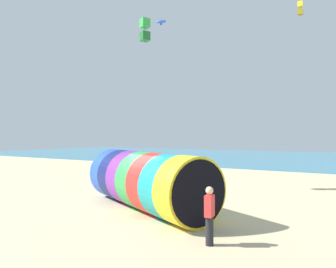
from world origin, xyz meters
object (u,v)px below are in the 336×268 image
object	(u,v)px
kite_green_box	(145,30)
bystander_near_water	(155,171)
kite_blue_parafoil	(161,22)
kite_yellow_box	(300,8)
kite_handler	(209,215)
giant_inflatable_tube	(146,180)

from	to	relation	value
kite_green_box	bystander_near_water	distance (m)	9.70
kite_blue_parafoil	kite_green_box	bearing A→B (deg)	-68.80
bystander_near_water	kite_blue_parafoil	bearing A→B (deg)	111.70
kite_yellow_box	kite_handler	bearing A→B (deg)	-91.37
kite_handler	kite_yellow_box	xyz separation A→B (m)	(0.43, 18.10, 12.93)
giant_inflatable_tube	kite_yellow_box	size ratio (longest dim) A/B	7.03
kite_handler	kite_blue_parafoil	size ratio (longest dim) A/B	2.02
kite_green_box	kite_yellow_box	bearing A→B (deg)	55.63
bystander_near_water	kite_yellow_box	bearing A→B (deg)	43.83
kite_yellow_box	bystander_near_water	world-z (taller)	kite_yellow_box
kite_yellow_box	kite_green_box	xyz separation A→B (m)	(-7.66, -11.20, -3.85)
giant_inflatable_tube	bystander_near_water	distance (m)	8.02
kite_yellow_box	bystander_near_water	xyz separation A→B (m)	(-8.73, -8.38, -13.07)
kite_blue_parafoil	kite_yellow_box	size ratio (longest dim) A/B	0.77
giant_inflatable_tube	kite_blue_parafoil	distance (m)	15.35
bystander_near_water	kite_handler	bearing A→B (deg)	-49.49
kite_green_box	kite_handler	bearing A→B (deg)	-43.66
giant_inflatable_tube	kite_handler	bearing A→B (deg)	-33.12
kite_handler	giant_inflatable_tube	bearing A→B (deg)	146.88
bystander_near_water	giant_inflatable_tube	bearing A→B (deg)	-59.87
kite_handler	kite_green_box	xyz separation A→B (m)	(-7.23, 6.90, 9.09)
giant_inflatable_tube	kite_green_box	xyz separation A→B (m)	(-2.95, 4.10, 8.70)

